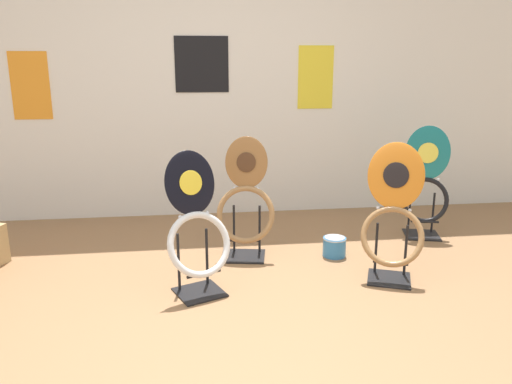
{
  "coord_description": "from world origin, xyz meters",
  "views": [
    {
      "loc": [
        -0.2,
        -2.36,
        1.42
      ],
      "look_at": [
        0.22,
        0.96,
        0.55
      ],
      "focal_mm": 35.0,
      "sensor_mm": 36.0,
      "label": 1
    }
  ],
  "objects": [
    {
      "name": "toilet_seat_display_orange_sun",
      "position": [
        1.1,
        0.65,
        0.43
      ],
      "size": [
        0.5,
        0.49,
        0.91
      ],
      "color": "black",
      "rests_on": "ground_plane"
    },
    {
      "name": "ground_plane",
      "position": [
        0.0,
        0.0,
        0.0
      ],
      "size": [
        14.0,
        14.0,
        0.0
      ],
      "primitive_type": "plane",
      "color": "#8E6642"
    },
    {
      "name": "wall_back",
      "position": [
        -0.0,
        2.33,
        1.3
      ],
      "size": [
        8.0,
        0.07,
        2.6
      ],
      "color": "silver",
      "rests_on": "ground_plane"
    },
    {
      "name": "toilet_seat_display_woodgrain",
      "position": [
        0.17,
        1.14,
        0.4
      ],
      "size": [
        0.46,
        0.33,
        0.9
      ],
      "color": "black",
      "rests_on": "ground_plane"
    },
    {
      "name": "toilet_seat_display_jazz_black",
      "position": [
        -0.2,
        0.58,
        0.41
      ],
      "size": [
        0.46,
        0.4,
        0.9
      ],
      "color": "black",
      "rests_on": "ground_plane"
    },
    {
      "name": "paint_can",
      "position": [
        0.83,
        1.07,
        0.08
      ],
      "size": [
        0.18,
        0.18,
        0.15
      ],
      "color": "teal",
      "rests_on": "ground_plane"
    },
    {
      "name": "toilet_seat_display_teal_sax",
      "position": [
        1.7,
        1.43,
        0.42
      ],
      "size": [
        0.4,
        0.34,
        0.93
      ],
      "color": "black",
      "rests_on": "ground_plane"
    }
  ]
}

